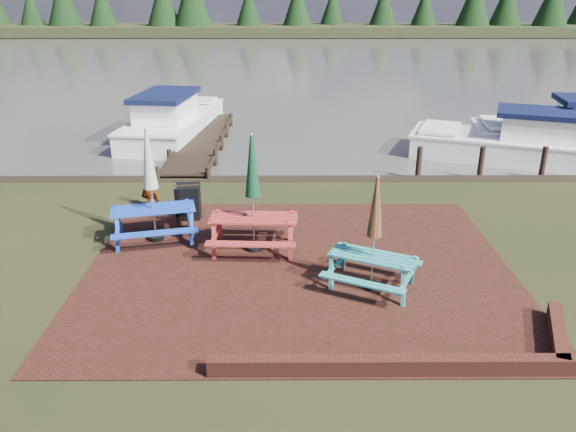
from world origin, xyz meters
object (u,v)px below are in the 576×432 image
(chalkboard, at_px, (188,203))
(boat_jetty, at_px, (173,122))
(jetty, at_px, (202,141))
(picnic_table_blue, at_px, (153,203))
(picnic_table_red, at_px, (253,212))
(boat_near, at_px, (524,144))
(picnic_table_teal, at_px, (373,251))
(person, at_px, (149,176))

(chalkboard, distance_m, boat_jetty, 9.78)
(chalkboard, height_order, jetty, chalkboard)
(picnic_table_blue, bearing_deg, chalkboard, 49.28)
(chalkboard, bearing_deg, jetty, 87.17)
(picnic_table_blue, height_order, boat_jetty, picnic_table_blue)
(chalkboard, bearing_deg, boat_jetty, 94.48)
(picnic_table_red, distance_m, boat_near, 12.07)
(picnic_table_red, relative_size, boat_jetty, 0.36)
(picnic_table_blue, distance_m, boat_jetty, 10.83)
(jetty, bearing_deg, picnic_table_blue, -89.19)
(picnic_table_blue, relative_size, boat_jetty, 0.35)
(picnic_table_teal, bearing_deg, picnic_table_blue, -179.82)
(picnic_table_teal, relative_size, picnic_table_blue, 0.88)
(jetty, xyz_separation_m, boat_near, (11.72, -1.65, 0.29))
(jetty, relative_size, person, 5.25)
(picnic_table_red, bearing_deg, picnic_table_teal, -32.85)
(picnic_table_blue, height_order, jetty, picnic_table_blue)
(picnic_table_red, distance_m, chalkboard, 2.52)
(jetty, relative_size, boat_jetty, 1.20)
(picnic_table_blue, relative_size, jetty, 0.29)
(picnic_table_blue, xyz_separation_m, boat_jetty, (-1.55, 10.70, -0.50))
(jetty, bearing_deg, person, -93.89)
(boat_near, bearing_deg, chalkboard, 139.99)
(picnic_table_teal, xyz_separation_m, picnic_table_blue, (-4.81, 2.33, 0.12))
(chalkboard, relative_size, person, 0.56)
(chalkboard, height_order, boat_jetty, boat_jetty)
(boat_jetty, bearing_deg, jetty, -45.60)
(picnic_table_red, relative_size, picnic_table_blue, 1.01)
(picnic_table_blue, height_order, person, picnic_table_blue)
(boat_near, bearing_deg, person, 133.58)
(picnic_table_red, distance_m, jetty, 9.77)
(picnic_table_teal, relative_size, jetty, 0.26)
(picnic_table_blue, distance_m, jetty, 8.87)
(jetty, distance_m, boat_near, 11.84)
(picnic_table_red, xyz_separation_m, person, (-2.95, 2.77, -0.08))
(picnic_table_red, relative_size, chalkboard, 2.78)
(chalkboard, xyz_separation_m, boat_near, (10.98, 6.02, -0.10))
(picnic_table_teal, height_order, picnic_table_blue, picnic_table_blue)
(jetty, bearing_deg, picnic_table_red, -75.13)
(chalkboard, distance_m, boat_near, 12.52)
(boat_near, bearing_deg, jetty, 103.27)
(person, bearing_deg, picnic_table_red, 159.10)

